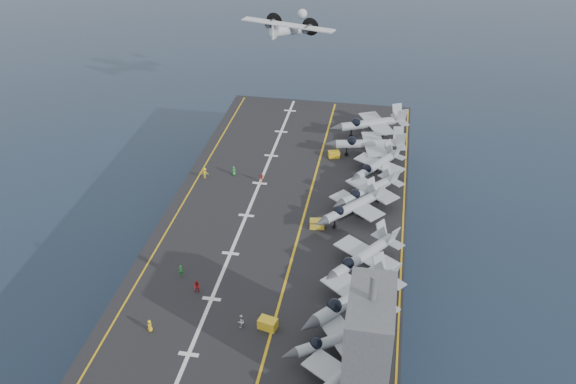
% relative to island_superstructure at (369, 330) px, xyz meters
% --- Properties ---
extents(ground, '(500.00, 500.00, 0.00)m').
position_rel_island_superstructure_xyz_m(ground, '(-15.00, 30.00, -17.90)').
color(ground, '#142135').
rests_on(ground, ground).
extents(hull, '(36.00, 90.00, 10.00)m').
position_rel_island_superstructure_xyz_m(hull, '(-15.00, 30.00, -12.90)').
color(hull, '#56595E').
rests_on(hull, ground).
extents(flight_deck, '(38.00, 92.00, 0.40)m').
position_rel_island_superstructure_xyz_m(flight_deck, '(-15.00, 30.00, -7.70)').
color(flight_deck, black).
rests_on(flight_deck, hull).
extents(foul_line, '(0.35, 90.00, 0.02)m').
position_rel_island_superstructure_xyz_m(foul_line, '(-12.00, 30.00, -7.48)').
color(foul_line, gold).
rests_on(foul_line, flight_deck).
extents(landing_centerline, '(0.50, 90.00, 0.02)m').
position_rel_island_superstructure_xyz_m(landing_centerline, '(-21.00, 30.00, -7.48)').
color(landing_centerline, silver).
rests_on(landing_centerline, flight_deck).
extents(deck_edge_port, '(0.25, 90.00, 0.02)m').
position_rel_island_superstructure_xyz_m(deck_edge_port, '(-32.00, 30.00, -7.48)').
color(deck_edge_port, gold).
rests_on(deck_edge_port, flight_deck).
extents(deck_edge_stbd, '(0.25, 90.00, 0.02)m').
position_rel_island_superstructure_xyz_m(deck_edge_stbd, '(3.50, 30.00, -7.48)').
color(deck_edge_stbd, gold).
rests_on(deck_edge_stbd, flight_deck).
extents(island_superstructure, '(5.00, 10.00, 15.00)m').
position_rel_island_superstructure_xyz_m(island_superstructure, '(0.00, 0.00, 0.00)').
color(island_superstructure, '#56595E').
rests_on(island_superstructure, flight_deck).
extents(fighter_jet_0, '(15.39, 16.71, 4.83)m').
position_rel_island_superstructure_xyz_m(fighter_jet_0, '(-2.99, -2.99, -5.09)').
color(fighter_jet_0, gray).
rests_on(fighter_jet_0, flight_deck).
extents(fighter_jet_1, '(15.50, 14.31, 4.48)m').
position_rel_island_superstructure_xyz_m(fighter_jet_1, '(-3.61, 3.51, -5.26)').
color(fighter_jet_1, '#90989E').
rests_on(fighter_jet_1, flight_deck).
extents(fighter_jet_2, '(18.47, 19.24, 5.59)m').
position_rel_island_superstructure_xyz_m(fighter_jet_2, '(-2.31, 10.69, -4.71)').
color(fighter_jet_2, '#9FA8B1').
rests_on(fighter_jet_2, flight_deck).
extents(fighter_jet_3, '(16.29, 17.40, 5.03)m').
position_rel_island_superstructure_xyz_m(fighter_jet_3, '(-1.87, 19.63, -4.98)').
color(fighter_jet_3, gray).
rests_on(fighter_jet_3, flight_deck).
extents(fighter_jet_4, '(16.05, 16.64, 4.84)m').
position_rel_island_superstructure_xyz_m(fighter_jet_4, '(-4.39, 32.09, -5.08)').
color(fighter_jet_4, '#8E959E').
rests_on(fighter_jet_4, flight_deck).
extents(fighter_jet_5, '(16.21, 16.71, 4.86)m').
position_rel_island_superstructure_xyz_m(fighter_jet_5, '(-2.32, 37.28, -5.07)').
color(fighter_jet_5, '#98A1A7').
rests_on(fighter_jet_5, flight_deck).
extents(fighter_jet_6, '(14.68, 16.10, 4.65)m').
position_rel_island_superstructure_xyz_m(fighter_jet_6, '(-1.52, 46.03, -5.17)').
color(fighter_jet_6, '#98A0A9').
rests_on(fighter_jet_6, flight_deck).
extents(fighter_jet_7, '(16.48, 12.61, 5.15)m').
position_rel_island_superstructure_xyz_m(fighter_jet_7, '(-3.30, 53.28, -4.93)').
color(fighter_jet_7, gray).
rests_on(fighter_jet_7, flight_deck).
extents(fighter_jet_8, '(18.32, 15.92, 5.35)m').
position_rel_island_superstructure_xyz_m(fighter_jet_8, '(-3.35, 61.74, -4.83)').
color(fighter_jet_8, '#8F959D').
rests_on(fighter_jet_8, flight_deck).
extents(tow_cart_a, '(2.56, 1.98, 1.36)m').
position_rel_island_superstructure_xyz_m(tow_cart_a, '(-12.60, 6.06, -6.82)').
color(tow_cart_a, gold).
rests_on(tow_cart_a, flight_deck).
extents(tow_cart_b, '(2.39, 1.74, 1.32)m').
position_rel_island_superstructure_xyz_m(tow_cart_b, '(-9.55, 28.76, -6.84)').
color(tow_cart_b, gold).
rests_on(tow_cart_b, flight_deck).
extents(tow_cart_c, '(2.30, 1.84, 1.20)m').
position_rel_island_superstructure_xyz_m(tow_cart_c, '(-9.54, 51.46, -6.90)').
color(tow_cart_c, gold).
rests_on(tow_cart_c, flight_deck).
extents(crew_0, '(0.79, 1.08, 1.69)m').
position_rel_island_superstructure_xyz_m(crew_0, '(-26.86, 2.98, -6.66)').
color(crew_0, yellow).
rests_on(crew_0, flight_deck).
extents(crew_1, '(1.01, 0.68, 1.67)m').
position_rel_island_superstructure_xyz_m(crew_1, '(-26.50, 14.10, -6.66)').
color(crew_1, '#268C33').
rests_on(crew_1, flight_deck).
extents(crew_2, '(1.17, 0.80, 1.90)m').
position_rel_island_superstructure_xyz_m(crew_2, '(-23.23, 10.99, -6.55)').
color(crew_2, '#B21919').
rests_on(crew_2, flight_deck).
extents(crew_3, '(1.32, 1.00, 2.00)m').
position_rel_island_superstructure_xyz_m(crew_3, '(-30.75, 40.09, -6.50)').
color(crew_3, yellow).
rests_on(crew_3, flight_deck).
extents(crew_4, '(1.23, 1.02, 1.76)m').
position_rel_island_superstructure_xyz_m(crew_4, '(-20.74, 40.50, -6.62)').
color(crew_4, red).
rests_on(crew_4, flight_deck).
extents(crew_5, '(1.20, 1.16, 1.68)m').
position_rel_island_superstructure_xyz_m(crew_5, '(-26.04, 42.04, -6.66)').
color(crew_5, '#268C33').
rests_on(crew_5, flight_deck).
extents(crew_7, '(1.28, 1.33, 1.85)m').
position_rel_island_superstructure_xyz_m(crew_7, '(-15.90, 5.66, -6.57)').
color(crew_7, white).
rests_on(crew_7, flight_deck).
extents(transport_plane, '(25.51, 20.54, 5.27)m').
position_rel_island_superstructure_xyz_m(transport_plane, '(-24.74, 88.17, 3.75)').
color(transport_plane, silver).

